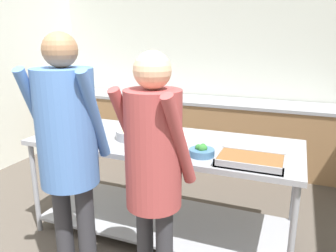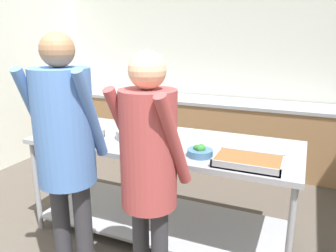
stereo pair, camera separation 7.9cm
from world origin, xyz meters
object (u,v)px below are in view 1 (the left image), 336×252
Objects in this scene: sauce_pan at (134,134)px; serving_tray_roast at (73,135)px; broccoli_bowl at (202,151)px; serving_tray_vegetables at (250,161)px; guest_serving_right at (68,142)px; guest_serving_left at (153,161)px; plate_stack at (185,135)px.

serving_tray_roast is at bearing -159.22° from sauce_pan.
serving_tray_roast is at bearing 179.64° from broccoli_bowl.
broccoli_bowl is (0.66, -0.19, -0.01)m from sauce_pan.
serving_tray_roast is 1.15m from broccoli_bowl.
sauce_pan is 1.04m from serving_tray_vegetables.
guest_serving_right is at bearing -151.69° from serving_tray_vegetables.
guest_serving_left is at bearing -102.12° from broccoli_bowl.
serving_tray_roast is 0.97m from plate_stack.
guest_serving_left is (0.14, -0.98, 0.13)m from plate_stack.
serving_tray_roast is at bearing 126.02° from guest_serving_right.
broccoli_bowl is at bearing 77.88° from guest_serving_left.
plate_stack is (0.89, 0.40, -0.01)m from serving_tray_roast.
serving_tray_vegetables is at bearing 48.73° from guest_serving_left.
serving_tray_vegetables is 0.27× the size of guest_serving_left.
sauce_pan reaches higher than serving_tray_vegetables.
guest_serving_left is (-0.48, -0.55, 0.13)m from serving_tray_vegetables.
sauce_pan is 0.45m from plate_stack.
guest_serving_right reaches higher than broccoli_bowl.
guest_serving_right is (-0.58, -0.02, 0.06)m from guest_serving_left.
broccoli_bowl is at bearing 174.46° from serving_tray_vegetables.
serving_tray_vegetables is at bearing 28.31° from guest_serving_right.
guest_serving_left is at bearing -55.54° from sauce_pan.
broccoli_bowl reaches higher than sauce_pan.
plate_stack is at bearing 123.30° from broccoli_bowl.
serving_tray_vegetables is (1.01, -0.23, -0.02)m from sauce_pan.
serving_tray_roast is 0.28× the size of guest_serving_left.
broccoli_bowl is (1.15, -0.01, 0.01)m from serving_tray_roast.
serving_tray_vegetables is (0.62, -0.44, 0.01)m from plate_stack.
broccoli_bowl is at bearing 40.65° from guest_serving_right.
serving_tray_roast is 1.03× the size of serving_tray_vegetables.
guest_serving_right reaches higher than plate_stack.
plate_stack is 0.48m from broccoli_bowl.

